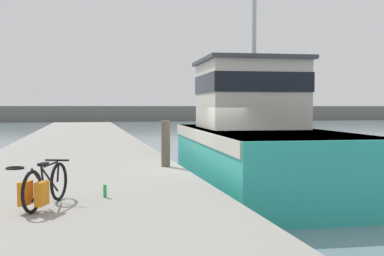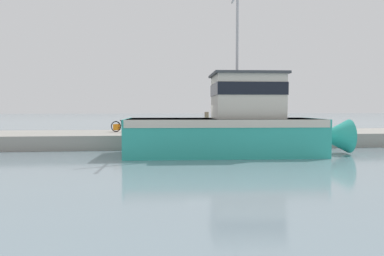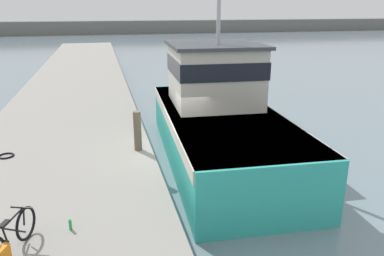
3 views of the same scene
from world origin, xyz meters
name	(u,v)px [view 3 (image 3 of 3)]	position (x,y,z in m)	size (l,w,h in m)	color
ground_plane	(173,170)	(0.00, 0.00, 0.00)	(320.00, 320.00, 0.00)	gray
dock_pier	(58,170)	(-3.70, 0.00, 0.41)	(6.03, 80.00, 0.82)	gray
far_shoreline	(246,26)	(30.00, 69.70, 1.29)	(180.00, 5.00, 2.59)	slate
fishing_boat_main	(218,115)	(1.88, 1.03, 1.54)	(4.33, 11.44, 9.34)	teal
bicycle_touring	(6,244)	(-4.08, -5.00, 1.17)	(0.78, 1.67, 0.77)	black
mooring_post	(138,131)	(-1.13, 0.10, 1.48)	(0.25, 0.25, 1.31)	brown
hose_coil	(6,156)	(-5.26, 0.50, 0.85)	(0.49, 0.49, 0.05)	black
water_bottle_by_bike	(70,225)	(-3.01, -4.24, 0.94)	(0.06, 0.06, 0.24)	green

